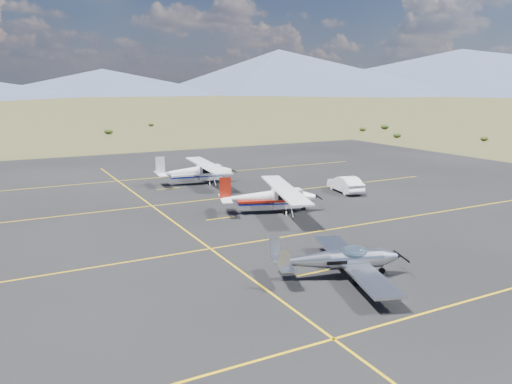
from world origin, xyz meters
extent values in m
plane|color=#383D1C|center=(0.00, 0.00, 0.00)|extent=(1600.00, 1600.00, 0.00)
cube|color=black|center=(0.00, 7.00, 0.00)|extent=(72.00, 72.00, 0.02)
cube|color=silver|center=(-1.76, -4.67, 0.67)|extent=(3.72, 8.07, 0.11)
ellipsoid|color=#99BFD8|center=(-1.76, -4.67, 1.10)|extent=(1.66, 1.25, 0.73)
cube|color=silver|center=(-4.91, -3.65, 0.92)|extent=(1.43, 2.75, 0.05)
cube|color=silver|center=(-5.35, -4.54, 1.33)|extent=(0.49, 0.20, 0.90)
cube|color=silver|center=(-4.74, -2.67, 1.33)|extent=(0.49, 0.20, 0.90)
cylinder|color=black|center=(-0.40, -5.11, 0.16)|extent=(0.31, 0.17, 0.30)
cylinder|color=black|center=(-2.26, -5.64, 0.19)|extent=(0.37, 0.20, 0.36)
cylinder|color=black|center=(-1.60, -3.59, 0.19)|extent=(0.37, 0.20, 0.36)
cube|color=white|center=(1.81, 7.04, 0.96)|extent=(2.22, 1.60, 1.23)
cube|color=white|center=(1.64, 7.10, 1.60)|extent=(4.39, 9.94, 0.13)
cube|color=black|center=(1.81, 7.04, 1.22)|extent=(1.71, 1.47, 0.50)
cube|color=#B71E0F|center=(0.69, 7.40, 0.87)|extent=(4.65, 2.39, 0.16)
cube|color=#B71E0F|center=(-2.25, 8.34, 1.83)|extent=(0.75, 0.30, 1.45)
cube|color=white|center=(-2.25, 8.34, 1.10)|extent=(1.54, 2.97, 0.05)
cylinder|color=black|center=(2.94, 6.68, 0.17)|extent=(0.34, 0.19, 0.33)
cylinder|color=black|center=(1.26, 6.22, 0.21)|extent=(0.42, 0.23, 0.40)
cylinder|color=black|center=(1.85, 8.03, 0.21)|extent=(0.42, 0.23, 0.40)
cube|color=white|center=(1.08, 19.24, 0.98)|extent=(2.14, 1.28, 1.25)
cube|color=white|center=(0.90, 19.26, 1.63)|extent=(2.55, 10.29, 0.13)
cube|color=black|center=(1.08, 19.24, 1.24)|extent=(1.59, 1.26, 0.51)
cube|color=white|center=(-0.11, 19.37, 0.89)|extent=(4.72, 1.58, 0.17)
cube|color=white|center=(-3.25, 19.71, 1.86)|extent=(0.79, 0.15, 1.48)
cube|color=white|center=(-3.25, 19.71, 1.12)|extent=(1.02, 3.02, 0.06)
cylinder|color=black|center=(2.28, 19.10, 0.18)|extent=(0.34, 0.13, 0.33)
cylinder|color=black|center=(0.70, 18.30, 0.21)|extent=(0.42, 0.16, 0.41)
cylinder|color=black|center=(0.91, 20.23, 0.21)|extent=(0.42, 0.16, 0.41)
imported|color=white|center=(9.44, 10.39, 0.68)|extent=(2.12, 4.26, 1.34)
camera|label=1|loc=(-15.67, -21.67, 8.52)|focal=35.00mm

